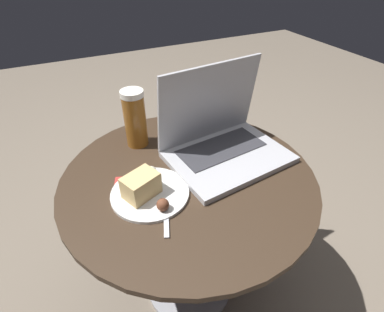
% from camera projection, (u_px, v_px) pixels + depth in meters
% --- Properties ---
extents(ground_plane, '(6.00, 6.00, 0.00)m').
position_uv_depth(ground_plane, '(189.00, 283.00, 1.20)').
color(ground_plane, '#726656').
extents(table, '(0.73, 0.73, 0.57)m').
position_uv_depth(table, '(189.00, 209.00, 0.95)').
color(table, '#9E9EA3').
rests_on(table, ground_plane).
extents(napkin, '(0.19, 0.16, 0.00)m').
position_uv_depth(napkin, '(143.00, 190.00, 0.81)').
color(napkin, '#B7332D').
rests_on(napkin, table).
extents(laptop, '(0.37, 0.29, 0.27)m').
position_uv_depth(laptop, '(222.00, 139.00, 0.92)').
color(laptop, '#B2B2B7').
rests_on(laptop, table).
extents(beer_glass, '(0.07, 0.07, 0.19)m').
position_uv_depth(beer_glass, '(135.00, 119.00, 0.94)').
color(beer_glass, brown).
rests_on(beer_glass, table).
extents(snack_plate, '(0.21, 0.21, 0.07)m').
position_uv_depth(snack_plate, '(147.00, 189.00, 0.78)').
color(snack_plate, silver).
rests_on(snack_plate, table).
extents(fork, '(0.09, 0.19, 0.00)m').
position_uv_depth(fork, '(166.00, 202.00, 0.77)').
color(fork, silver).
rests_on(fork, table).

